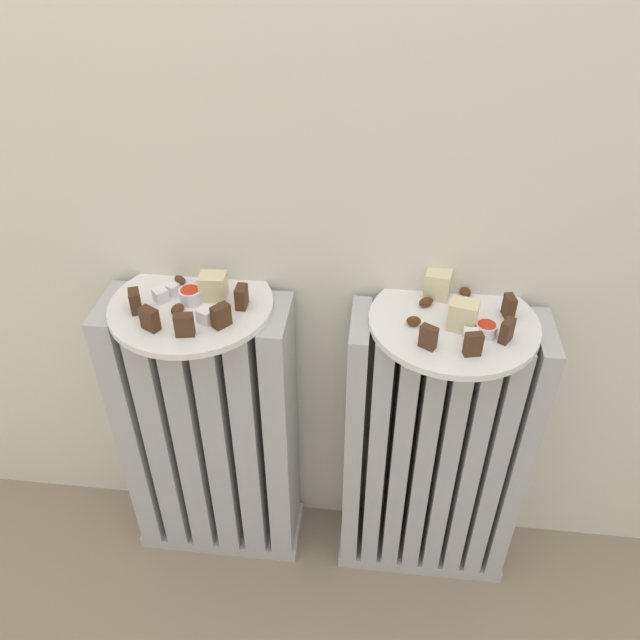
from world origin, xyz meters
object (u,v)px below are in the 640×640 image
object	(u,v)px
jam_bowl_left	(191,295)
jam_bowl_right	(486,329)
fork	(192,293)
radiator_right	(433,454)
plate_right	(453,322)
radiator_left	(211,436)
plate_left	(191,305)

from	to	relation	value
jam_bowl_left	jam_bowl_right	size ratio (longest dim) A/B	1.11
fork	radiator_right	bearing A→B (deg)	-3.35
plate_right	jam_bowl_right	distance (m)	0.06
radiator_right	radiator_left	bearing A→B (deg)	180.00
jam_bowl_right	plate_right	bearing A→B (deg)	143.86
plate_left	fork	size ratio (longest dim) A/B	2.92
radiator_right	fork	xyz separation A→B (m)	(-0.46, 0.03, 0.34)
radiator_right	plate_left	bearing A→B (deg)	180.00
radiator_right	jam_bowl_left	xyz separation A→B (m)	(-0.46, 0.00, 0.35)
radiator_left	jam_bowl_right	bearing A→B (deg)	-3.99
radiator_right	jam_bowl_right	size ratio (longest dim) A/B	17.95
jam_bowl_left	fork	world-z (taller)	jam_bowl_left
radiator_right	jam_bowl_left	size ratio (longest dim) A/B	16.15
plate_left	jam_bowl_left	size ratio (longest dim) A/B	7.21
fork	plate_right	bearing A→B (deg)	-3.35
jam_bowl_left	plate_left	bearing A→B (deg)	-98.83
plate_right	jam_bowl_left	bearing A→B (deg)	179.69
plate_right	fork	world-z (taller)	fork
jam_bowl_right	radiator_left	bearing A→B (deg)	176.01
radiator_left	plate_left	distance (m)	0.33
plate_left	plate_right	world-z (taller)	same
plate_left	jam_bowl_left	world-z (taller)	jam_bowl_left
radiator_left	jam_bowl_right	distance (m)	0.62
radiator_right	jam_bowl_right	xyz separation A→B (m)	(0.05, -0.04, 0.35)
plate_right	plate_left	bearing A→B (deg)	180.00
jam_bowl_left	jam_bowl_right	xyz separation A→B (m)	(0.50, -0.04, -0.00)
radiator_left	jam_bowl_right	size ratio (longest dim) A/B	17.95
radiator_left	fork	size ratio (longest dim) A/B	6.53
plate_right	jam_bowl_right	size ratio (longest dim) A/B	8.02
radiator_left	plate_right	size ratio (longest dim) A/B	2.24
radiator_right	fork	distance (m)	0.58
radiator_left	plate_right	distance (m)	0.57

